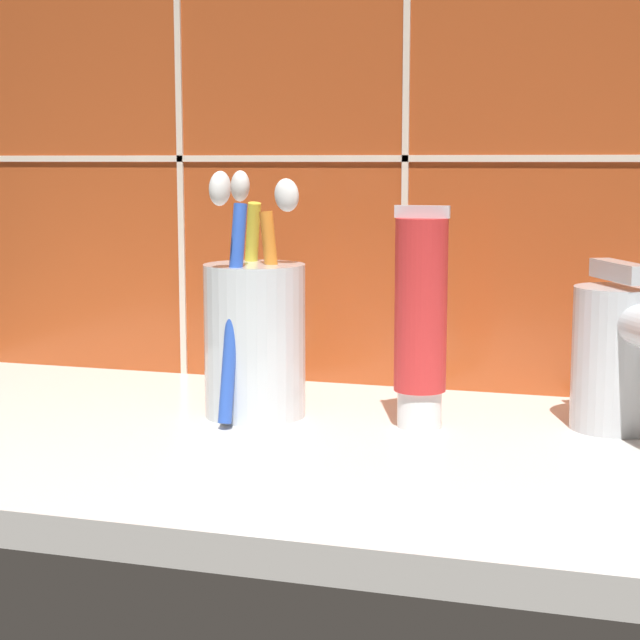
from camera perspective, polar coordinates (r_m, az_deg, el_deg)
sink_counter at (r=67.52cm, az=-0.21°, el=-7.24°), size 73.20×35.06×2.00cm
tile_wall_backsplash at (r=82.39cm, az=3.48°, el=12.88°), size 83.20×1.72×51.22cm
toothbrush_cup at (r=72.68cm, az=-3.51°, el=-0.78°), size 6.98×10.48×16.82cm
toothpaste_tube at (r=69.37cm, az=5.39°, el=0.07°), size 3.57×3.40×14.49cm
sink_faucet at (r=70.78cm, az=15.85°, el=-1.64°), size 7.88×11.56×10.92cm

